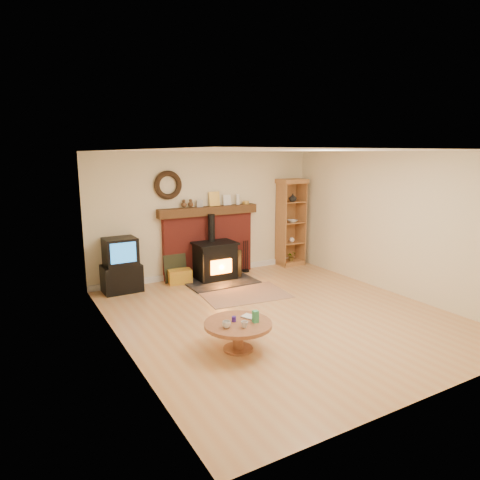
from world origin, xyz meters
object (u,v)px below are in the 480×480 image
coffee_table (238,328)px  curio_cabinet (290,222)px  wood_stove (216,262)px  tv_unit (121,266)px

coffee_table → curio_cabinet: bearing=45.7°
wood_stove → tv_unit: (-1.88, 0.19, 0.11)m
tv_unit → coffee_table: 3.31m
tv_unit → coffee_table: size_ratio=1.15×
wood_stove → curio_cabinet: size_ratio=0.70×
tv_unit → wood_stove: bearing=-5.8°
wood_stove → curio_cabinet: (2.07, 0.28, 0.61)m
tv_unit → curio_cabinet: 3.98m
wood_stove → tv_unit: bearing=174.2°
tv_unit → coffee_table: bearing=-77.8°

